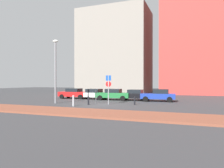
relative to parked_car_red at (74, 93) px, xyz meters
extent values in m
plane|color=#38383A|center=(6.93, -6.48, -0.75)|extent=(120.00, 120.00, 0.00)
cube|color=brown|center=(6.93, -12.17, -0.68)|extent=(40.00, 3.70, 0.14)
cube|color=red|center=(0.00, 0.00, -0.11)|extent=(4.32, 2.05, 0.65)
cube|color=black|center=(0.00, 0.00, 0.46)|extent=(1.95, 1.79, 0.47)
cylinder|color=black|center=(-1.39, -0.99, -0.43)|extent=(0.65, 0.25, 0.64)
cylinder|color=black|center=(-1.48, 0.85, -0.43)|extent=(0.65, 0.25, 0.64)
cylinder|color=black|center=(1.48, -0.85, -0.43)|extent=(0.65, 0.25, 0.64)
cylinder|color=black|center=(1.39, 0.99, -0.43)|extent=(0.65, 0.25, 0.64)
cube|color=white|center=(3.06, -0.04, -0.13)|extent=(4.36, 1.84, 0.60)
cube|color=black|center=(3.20, -0.04, 0.42)|extent=(2.00, 1.61, 0.50)
cylinder|color=black|center=(1.57, -0.81, -0.43)|extent=(0.65, 0.25, 0.64)
cylinder|color=black|center=(1.63, 0.85, -0.43)|extent=(0.65, 0.25, 0.64)
cylinder|color=black|center=(4.48, -0.93, -0.43)|extent=(0.65, 0.25, 0.64)
cylinder|color=black|center=(4.55, 0.74, -0.43)|extent=(0.65, 0.25, 0.64)
cube|color=#237238|center=(6.08, -0.32, -0.11)|extent=(4.59, 1.98, 0.65)
cube|color=black|center=(6.14, -0.31, 0.47)|extent=(2.01, 1.68, 0.49)
cylinder|color=black|center=(4.61, -1.26, -0.43)|extent=(0.65, 0.26, 0.64)
cylinder|color=black|center=(4.51, 0.44, -0.43)|extent=(0.65, 0.26, 0.64)
cylinder|color=black|center=(7.66, -1.07, -0.43)|extent=(0.65, 0.26, 0.64)
cylinder|color=black|center=(7.55, 0.63, -0.43)|extent=(0.65, 0.26, 0.64)
cube|color=black|center=(8.85, 0.09, -0.13)|extent=(3.97, 1.94, 0.61)
cube|color=black|center=(8.98, 0.10, 0.41)|extent=(1.77, 1.74, 0.46)
cylinder|color=black|center=(7.54, -0.86, -0.43)|extent=(0.65, 0.24, 0.64)
cylinder|color=black|center=(7.50, 0.98, -0.43)|extent=(0.65, 0.24, 0.64)
cylinder|color=black|center=(10.21, -0.80, -0.43)|extent=(0.65, 0.24, 0.64)
cylinder|color=black|center=(10.17, 1.05, -0.43)|extent=(0.65, 0.24, 0.64)
cube|color=#1E389E|center=(11.91, -0.24, -0.11)|extent=(4.21, 2.01, 0.65)
cube|color=black|center=(12.25, -0.22, 0.48)|extent=(1.88, 1.71, 0.53)
cylinder|color=black|center=(10.58, -1.20, -0.43)|extent=(0.65, 0.26, 0.64)
cylinder|color=black|center=(10.46, 0.53, -0.43)|extent=(0.65, 0.26, 0.64)
cylinder|color=black|center=(13.36, -1.00, -0.43)|extent=(0.65, 0.26, 0.64)
cylinder|color=black|center=(13.24, 0.72, -0.43)|extent=(0.65, 0.26, 0.64)
cylinder|color=gray|center=(7.61, -5.74, 0.79)|extent=(0.10, 0.10, 3.08)
cube|color=#1447B7|center=(7.61, -5.74, 2.02)|extent=(0.55, 0.10, 0.55)
cylinder|color=red|center=(7.61, -5.74, 1.40)|extent=(0.60, 0.10, 0.60)
cylinder|color=#4C4C51|center=(6.04, -5.43, -0.15)|extent=(0.08, 0.08, 1.20)
cube|color=black|center=(6.04, -5.43, 0.58)|extent=(0.18, 0.14, 0.28)
cylinder|color=gray|center=(1.61, -6.61, 2.62)|extent=(0.20, 0.20, 6.74)
ellipsoid|color=silver|center=(1.61, -6.61, 6.14)|extent=(0.70, 0.36, 0.30)
cylinder|color=#B7B7BC|center=(5.00, -8.42, -0.22)|extent=(0.18, 0.18, 1.05)
cylinder|color=black|center=(10.25, -5.08, -0.32)|extent=(0.16, 0.16, 0.86)
cylinder|color=black|center=(5.81, -6.81, -0.31)|extent=(0.17, 0.17, 0.88)
cube|color=#BF3833|center=(19.48, 19.84, 12.31)|extent=(19.13, 12.09, 26.13)
cube|color=gray|center=(-1.08, 20.13, 8.68)|extent=(15.71, 10.35, 18.87)
camera|label=1|loc=(15.83, -26.26, 1.59)|focal=33.89mm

